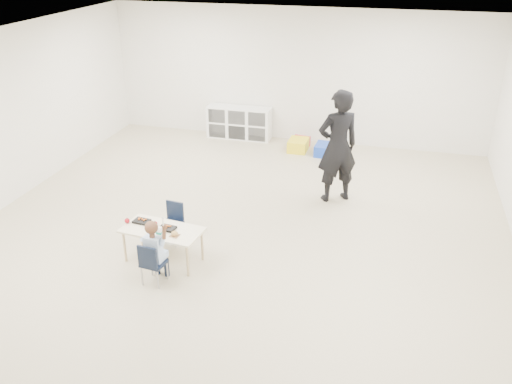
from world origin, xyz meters
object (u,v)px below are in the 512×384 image
(chair_near, at_px, (154,262))
(cubby_shelf, at_px, (239,123))
(table, at_px, (163,245))
(adult, at_px, (338,147))
(child, at_px, (153,251))

(chair_near, height_order, cubby_shelf, cubby_shelf)
(table, bearing_deg, adult, 58.06)
(chair_near, height_order, adult, adult)
(table, height_order, cubby_shelf, cubby_shelf)
(table, bearing_deg, child, -73.05)
(chair_near, bearing_deg, adult, 64.24)
(child, relative_size, adult, 0.49)
(child, relative_size, cubby_shelf, 0.67)
(child, xyz_separation_m, adult, (1.92, 3.05, 0.48))
(table, xyz_separation_m, child, (0.09, -0.51, 0.22))
(child, height_order, cubby_shelf, child)
(cubby_shelf, xyz_separation_m, adult, (2.44, -2.52, 0.60))
(cubby_shelf, height_order, adult, adult)
(chair_near, distance_m, child, 0.17)
(child, bearing_deg, cubby_shelf, 101.83)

